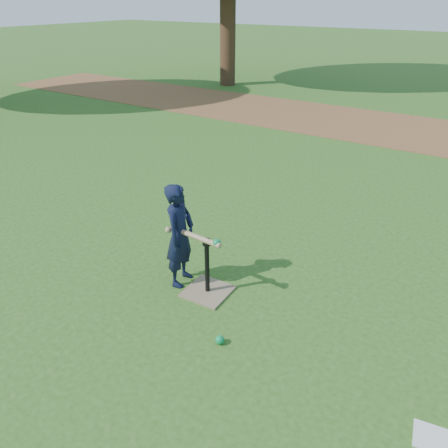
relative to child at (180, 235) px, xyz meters
The scene contains 7 objects.
ground 0.63m from the child, 50.59° to the right, with size 80.00×80.00×0.00m, color #285116.
dirt_strip 7.28m from the child, 88.41° to the left, with size 24.00×3.00×0.01m, color brown.
child is the anchor object (origin of this frame).
wiffle_ball_ground 1.14m from the child, 33.10° to the right, with size 0.08×0.08×0.08m, color #0C8644.
clipboard 2.70m from the child, 11.20° to the right, with size 0.30×0.23×0.01m, color silver.
batting_tee 0.55m from the child, ahead, with size 0.45×0.45×0.61m.
swing_action 0.25m from the child, ahead, with size 0.63×0.11×0.08m.
Camera 1 is at (2.26, -2.67, 2.67)m, focal length 35.00 mm.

